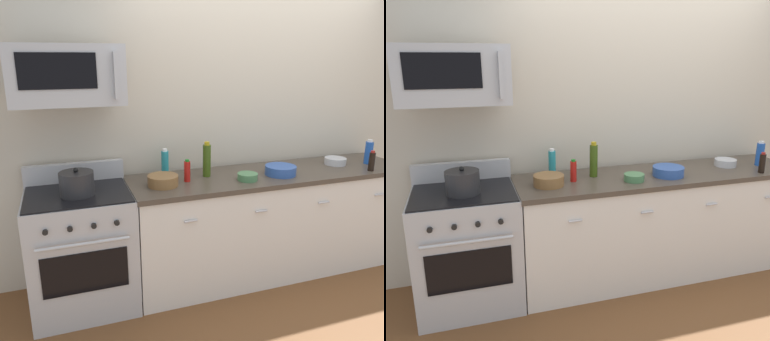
# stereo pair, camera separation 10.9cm
# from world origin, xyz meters

# --- Properties ---
(ground_plane) EXTENTS (6.71, 6.71, 0.00)m
(ground_plane) POSITION_xyz_m (0.00, 0.00, 0.00)
(ground_plane) COLOR brown
(back_wall) EXTENTS (5.59, 0.10, 2.70)m
(back_wall) POSITION_xyz_m (0.00, 0.41, 1.35)
(back_wall) COLOR beige
(back_wall) RESTS_ON ground_plane
(counter_unit) EXTENTS (2.50, 0.66, 0.92)m
(counter_unit) POSITION_xyz_m (0.00, -0.00, 0.46)
(counter_unit) COLOR silver
(counter_unit) RESTS_ON ground_plane
(range_oven) EXTENTS (0.76, 0.69, 1.07)m
(range_oven) POSITION_xyz_m (-1.63, 0.00, 0.47)
(range_oven) COLOR #B7BABF
(range_oven) RESTS_ON ground_plane
(microwave) EXTENTS (0.74, 0.44, 0.40)m
(microwave) POSITION_xyz_m (-1.63, 0.05, 1.75)
(microwave) COLOR #B7BABF
(bottle_soda_blue) EXTENTS (0.07, 0.07, 0.22)m
(bottle_soda_blue) POSITION_xyz_m (0.96, -0.03, 1.03)
(bottle_soda_blue) COLOR #1E4CA5
(bottle_soda_blue) RESTS_ON countertop_slab
(bottle_dish_soap) EXTENTS (0.06, 0.06, 0.22)m
(bottle_dish_soap) POSITION_xyz_m (-0.90, 0.24, 1.02)
(bottle_dish_soap) COLOR teal
(bottle_dish_soap) RESTS_ON countertop_slab
(bottle_hot_sauce_red) EXTENTS (0.05, 0.05, 0.18)m
(bottle_hot_sauce_red) POSITION_xyz_m (-0.79, 0.00, 1.00)
(bottle_hot_sauce_red) COLOR #B21914
(bottle_hot_sauce_red) RESTS_ON countertop_slab
(bottle_olive_oil) EXTENTS (0.07, 0.07, 0.29)m
(bottle_olive_oil) POSITION_xyz_m (-0.59, 0.08, 1.06)
(bottle_olive_oil) COLOR #385114
(bottle_olive_oil) RESTS_ON countertop_slab
(bottle_soy_sauce_dark) EXTENTS (0.05, 0.05, 0.18)m
(bottle_soy_sauce_dark) POSITION_xyz_m (0.81, -0.24, 1.00)
(bottle_soy_sauce_dark) COLOR black
(bottle_soy_sauce_dark) RESTS_ON countertop_slab
(bowl_green_glaze) EXTENTS (0.16, 0.16, 0.06)m
(bowl_green_glaze) POSITION_xyz_m (-0.32, -0.13, 0.95)
(bowl_green_glaze) COLOR #477A4C
(bowl_green_glaze) RESTS_ON countertop_slab
(bowl_blue_mixing) EXTENTS (0.26, 0.26, 0.08)m
(bowl_blue_mixing) POSITION_xyz_m (0.01, -0.08, 0.96)
(bowl_blue_mixing) COLOR #2D519E
(bowl_blue_mixing) RESTS_ON countertop_slab
(bowl_wooden_salad) EXTENTS (0.24, 0.24, 0.08)m
(bowl_wooden_salad) POSITION_xyz_m (-1.00, -0.04, 0.96)
(bowl_wooden_salad) COLOR brown
(bowl_wooden_salad) RESTS_ON countertop_slab
(bowl_steel_prep) EXTENTS (0.19, 0.19, 0.06)m
(bowl_steel_prep) POSITION_xyz_m (0.66, 0.04, 0.95)
(bowl_steel_prep) COLOR #B2B5BA
(bowl_steel_prep) RESTS_ON countertop_slab
(stockpot) EXTENTS (0.24, 0.24, 0.20)m
(stockpot) POSITION_xyz_m (-1.63, -0.05, 1.01)
(stockpot) COLOR #262628
(stockpot) RESTS_ON range_oven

